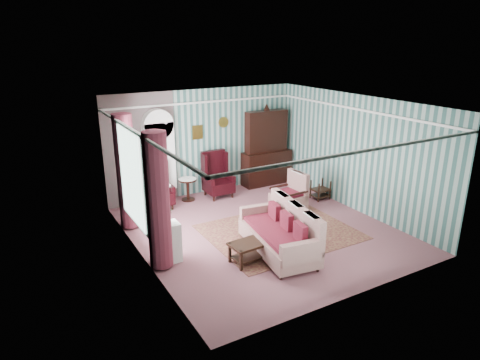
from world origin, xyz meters
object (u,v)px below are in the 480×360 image
bookcase (160,162)px  seated_woman (157,187)px  plant_stand (166,243)px  sofa (278,230)px  wingback_left (157,185)px  coffee_table (252,251)px  dresser_hutch (267,145)px  nest_table (320,189)px  wingback_right (218,175)px  round_side_table (188,190)px  floral_armchair (288,193)px

bookcase → seated_woman: 0.70m
plant_stand → sofa: (2.09, -0.80, 0.12)m
wingback_left → coffee_table: bearing=-79.1°
dresser_hutch → nest_table: bearing=-72.6°
seated_woman → coffee_table: seated_woman is taller
wingback_right → sofa: wingback_right is taller
wingback_left → seated_woman: 0.04m
wingback_left → seated_woman: bearing=0.0°
seated_woman → bookcase: bearing=57.3°
wingback_right → round_side_table: (-0.85, 0.15, -0.33)m
seated_woman → plant_stand: bearing=-106.2°
plant_stand → round_side_table: bearing=59.6°
floral_armchair → dresser_hutch: bearing=-21.4°
wingback_left → round_side_table: 0.97m
wingback_left → round_side_table: wingback_left is taller
wingback_right → plant_stand: bearing=-132.8°
dresser_hutch → floral_armchair: size_ratio=2.56×
seated_woman → coffee_table: 3.64m
wingback_left → plant_stand: (-0.80, -2.75, -0.22)m
plant_stand → floral_armchair: size_ratio=0.87×
nest_table → sofa: (-2.78, -2.00, 0.25)m
dresser_hutch → round_side_table: bearing=-177.4°
dresser_hutch → wingback_left: (-3.50, -0.27, -0.55)m
dresser_hutch → seated_woman: 3.56m
bookcase → wingback_left: (-0.25, -0.39, -0.50)m
wingback_right → sofa: size_ratio=0.60×
floral_armchair → wingback_left: bearing=54.5°
bookcase → round_side_table: bearing=-20.3°
wingback_left → bookcase: bearing=57.3°
floral_armchair → round_side_table: bearing=41.6°
coffee_table → wingback_left: bearing=100.9°
sofa → seated_woman: bearing=28.3°
bookcase → sofa: 4.12m
plant_stand → sofa: bearing=-20.8°
wingback_right → bookcase: bearing=165.4°
sofa → floral_armchair: (1.52, 1.76, -0.06)m
wingback_right → floral_armchair: bearing=-59.1°
bookcase → seated_woman: (-0.25, -0.39, -0.53)m
wingback_right → coffee_table: bearing=-106.7°
wingback_left → plant_stand: 2.87m
bookcase → dresser_hutch: (3.25, -0.12, 0.06)m
round_side_table → plant_stand: plant_stand is taller
dresser_hutch → nest_table: size_ratio=4.37×
plant_stand → floral_armchair: 3.74m
seated_woman → round_side_table: (0.90, 0.15, -0.29)m
wingback_right → round_side_table: wingback_right is taller
nest_table → wingback_right: bearing=146.3°
floral_armchair → sofa: bearing=136.0°
wingback_left → plant_stand: wingback_left is taller
dresser_hutch → plant_stand: 5.31m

